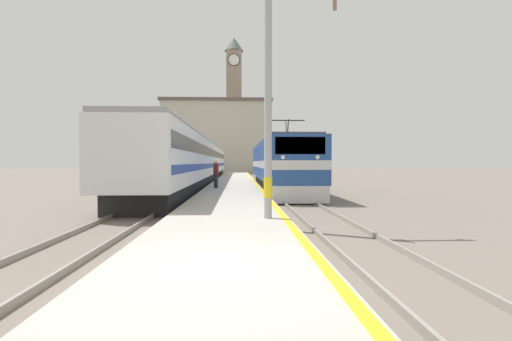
{
  "coord_description": "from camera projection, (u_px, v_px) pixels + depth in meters",
  "views": [
    {
      "loc": [
        0.36,
        -6.25,
        1.99
      ],
      "look_at": [
        1.79,
        26.73,
        1.31
      ],
      "focal_mm": 28.0,
      "sensor_mm": 36.0,
      "label": 1
    }
  ],
  "objects": [
    {
      "name": "platform",
      "position": [
        234.0,
        185.0,
        31.24
      ],
      "size": [
        3.72,
        140.0,
        0.35
      ],
      "color": "#ADA89E",
      "rests_on": "ground"
    },
    {
      "name": "clock_tower",
      "position": [
        234.0,
        102.0,
        80.45
      ],
      "size": [
        3.81,
        3.81,
        27.14
      ],
      "color": "gray",
      "rests_on": "ground"
    },
    {
      "name": "passenger_train",
      "position": [
        200.0,
        162.0,
        38.43
      ],
      "size": [
        2.92,
        50.71,
        3.84
      ],
      "color": "black",
      "rests_on": "ground"
    },
    {
      "name": "rail_track_near",
      "position": [
        275.0,
        187.0,
        31.38
      ],
      "size": [
        2.83,
        140.0,
        0.16
      ],
      "color": "#70665B",
      "rests_on": "ground"
    },
    {
      "name": "station_building",
      "position": [
        217.0,
        137.0,
        71.38
      ],
      "size": [
        19.37,
        8.46,
        12.98
      ],
      "color": "#B7B2A3",
      "rests_on": "ground"
    },
    {
      "name": "rail_track_far",
      "position": [
        191.0,
        187.0,
        31.09
      ],
      "size": [
        2.83,
        140.0,
        0.16
      ],
      "color": "#70665B",
      "rests_on": "ground"
    },
    {
      "name": "person_on_platform",
      "position": [
        216.0,
        173.0,
        25.44
      ],
      "size": [
        0.34,
        0.34,
        1.8
      ],
      "color": "#23232D",
      "rests_on": "platform"
    },
    {
      "name": "ground_plane",
      "position": [
        235.0,
        184.0,
        36.23
      ],
      "size": [
        200.0,
        200.0,
        0.0
      ],
      "primitive_type": "plane",
      "color": "#70665B"
    },
    {
      "name": "catenary_mast",
      "position": [
        271.0,
        93.0,
        11.65
      ],
      "size": [
        2.26,
        0.25,
        7.33
      ],
      "color": "#9E9EA3",
      "rests_on": "platform"
    },
    {
      "name": "locomotive_train",
      "position": [
        279.0,
        165.0,
        28.18
      ],
      "size": [
        2.92,
        20.01,
        4.46
      ],
      "color": "black",
      "rests_on": "ground"
    }
  ]
}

